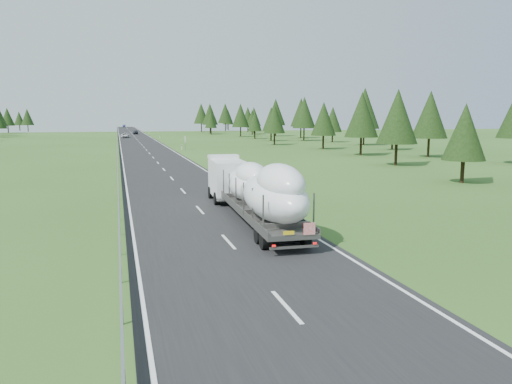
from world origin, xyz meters
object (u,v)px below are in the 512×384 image
object	(u,v)px
highway_sign	(185,140)
distant_car_blue	(124,126)
distant_car_dark	(136,132)
boat_truck	(255,187)
distant_van	(125,135)

from	to	relation	value
highway_sign	distant_car_blue	bearing A→B (deg)	92.30
highway_sign	distant_car_dark	distance (m)	87.57
boat_truck	distant_car_dark	size ratio (longest dim) A/B	4.33
distant_car_dark	distant_car_blue	distance (m)	118.44
boat_truck	distant_van	world-z (taller)	boat_truck
boat_truck	distant_car_blue	xyz separation A→B (m)	(-3.68, 272.41, -1.35)
highway_sign	boat_truck	bearing A→B (deg)	-93.95
distant_car_dark	boat_truck	bearing A→B (deg)	-85.60
distant_van	distant_car_dark	xyz separation A→B (m)	(4.14, 29.28, 0.03)
distant_car_blue	highway_sign	bearing A→B (deg)	-86.17
highway_sign	distant_van	bearing A→B (deg)	99.94
distant_van	distant_car_blue	bearing A→B (deg)	93.03
distant_van	distant_car_blue	distance (m)	147.71
highway_sign	distant_van	distance (m)	58.97
highway_sign	boat_truck	xyz separation A→B (m)	(-4.60, -66.64, 0.29)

